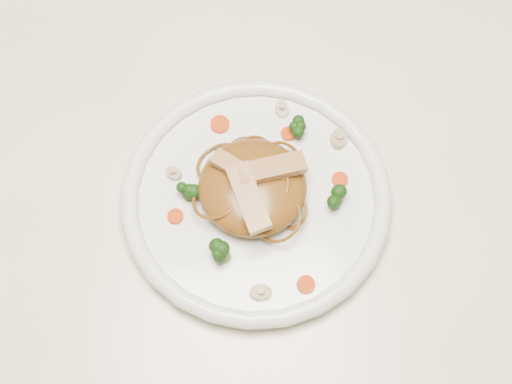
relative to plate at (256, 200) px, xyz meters
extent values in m
plane|color=brown|center=(-0.03, 0.02, -0.76)|extent=(4.00, 4.00, 0.00)
cube|color=white|center=(-0.03, 0.02, -0.03)|extent=(1.20, 0.80, 0.04)
cylinder|color=brown|center=(0.51, 0.36, -0.40)|extent=(0.06, 0.06, 0.71)
cylinder|color=white|center=(0.00, 0.00, 0.00)|extent=(0.39, 0.39, 0.02)
ellipsoid|color=brown|center=(0.00, 0.00, 0.03)|extent=(0.16, 0.16, 0.04)
cube|color=tan|center=(0.02, 0.01, 0.05)|extent=(0.08, 0.03, 0.01)
cube|color=tan|center=(-0.02, 0.02, 0.05)|extent=(0.05, 0.06, 0.01)
cube|color=tan|center=(-0.01, -0.02, 0.05)|extent=(0.04, 0.08, 0.01)
cylinder|color=#B33006|center=(0.05, 0.07, 0.01)|extent=(0.02, 0.02, 0.00)
cylinder|color=#B33006|center=(-0.09, -0.01, 0.01)|extent=(0.02, 0.02, 0.00)
cylinder|color=#B33006|center=(0.10, 0.00, 0.01)|extent=(0.02, 0.02, 0.00)
cylinder|color=#B33006|center=(-0.02, 0.10, 0.01)|extent=(0.02, 0.02, 0.00)
cylinder|color=#B33006|center=(0.03, -0.11, 0.01)|extent=(0.03, 0.03, 0.00)
cylinder|color=beige|center=(-0.02, -0.11, 0.01)|extent=(0.03, 0.03, 0.01)
cylinder|color=beige|center=(0.11, 0.05, 0.01)|extent=(0.04, 0.04, 0.01)
cylinder|color=beige|center=(-0.09, 0.05, 0.01)|extent=(0.03, 0.03, 0.01)
cylinder|color=beige|center=(0.05, 0.10, 0.01)|extent=(0.02, 0.02, 0.01)
camera|label=1|loc=(-0.07, -0.33, 0.76)|focal=51.95mm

